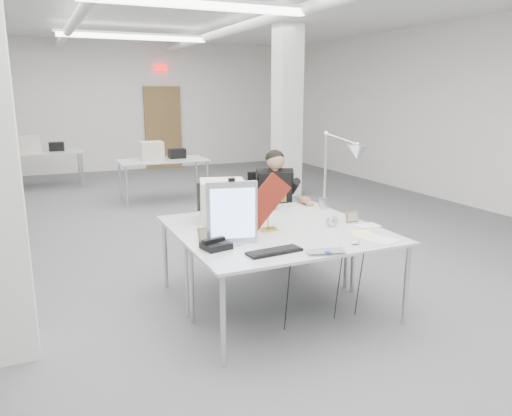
{
  "coord_description": "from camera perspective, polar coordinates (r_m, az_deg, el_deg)",
  "views": [
    {
      "loc": [
        -1.99,
        -6.02,
        1.99
      ],
      "look_at": [
        -0.18,
        -2.0,
        0.95
      ],
      "focal_mm": 35.0,
      "sensor_mm": 36.0,
      "label": 1
    }
  ],
  "objects": [
    {
      "name": "paper_stack_a",
      "position": [
        4.39,
        13.85,
        -3.47
      ],
      "size": [
        0.29,
        0.35,
        0.01
      ],
      "primitive_type": "cube",
      "rotation": [
        0.0,
        0.0,
        0.33
      ],
      "color": "white",
      "rests_on": "desk_main"
    },
    {
      "name": "seated_person",
      "position": [
        5.74,
        2.2,
        2.27
      ],
      "size": [
        0.71,
        0.79,
        1.0
      ],
      "primitive_type": null,
      "rotation": [
        0.0,
        0.0,
        -0.3
      ],
      "color": "black",
      "rests_on": "office_chair"
    },
    {
      "name": "bg_desk_a",
      "position": [
        9.36,
        -10.6,
        5.37
      ],
      "size": [
        1.6,
        0.8,
        0.02
      ],
      "primitive_type": "cube",
      "color": "silver",
      "rests_on": "room_shell"
    },
    {
      "name": "keyboard",
      "position": [
        3.92,
        2.11,
        -4.99
      ],
      "size": [
        0.46,
        0.19,
        0.02
      ],
      "primitive_type": "cube",
      "rotation": [
        0.0,
        0.0,
        0.08
      ],
      "color": "black",
      "rests_on": "desk_main"
    },
    {
      "name": "picture_frame_right",
      "position": [
        4.89,
        10.91,
        -0.98
      ],
      "size": [
        0.14,
        0.04,
        0.11
      ],
      "primitive_type": "cube",
      "rotation": [
        -0.21,
        0.0,
        -0.01
      ],
      "color": "olive",
      "rests_on": "desk_main"
    },
    {
      "name": "office_chair",
      "position": [
        5.88,
        1.95,
        -1.68
      ],
      "size": [
        0.59,
        0.59,
        0.96
      ],
      "primitive_type": null,
      "rotation": [
        0.0,
        0.0,
        -0.3
      ],
      "color": "black",
      "rests_on": "room_shell"
    },
    {
      "name": "paper_stack_b",
      "position": [
        4.51,
        12.07,
        -2.93
      ],
      "size": [
        0.26,
        0.29,
        0.01
      ],
      "primitive_type": "cube",
      "rotation": [
        0.0,
        0.0,
        -0.4
      ],
      "color": "#FFDB98",
      "rests_on": "desk_main"
    },
    {
      "name": "paper_stack_c",
      "position": [
        4.8,
        12.63,
        -1.97
      ],
      "size": [
        0.22,
        0.16,
        0.01
      ],
      "primitive_type": "cube",
      "rotation": [
        0.0,
        0.0,
        -0.05
      ],
      "color": "silver",
      "rests_on": "desk_main"
    },
    {
      "name": "mouse",
      "position": [
        4.2,
        11.31,
        -3.89
      ],
      "size": [
        0.09,
        0.07,
        0.03
      ],
      "primitive_type": "ellipsoid",
      "rotation": [
        0.0,
        0.0,
        -0.22
      ],
      "color": "silver",
      "rests_on": "desk_main"
    },
    {
      "name": "monitor",
      "position": [
        4.09,
        -2.78,
        -0.57
      ],
      "size": [
        0.42,
        0.14,
        0.52
      ],
      "primitive_type": "cube",
      "rotation": [
        0.0,
        0.0,
        -0.22
      ],
      "color": "#B6B6BB",
      "rests_on": "desk_main"
    },
    {
      "name": "desk_phone",
      "position": [
        4.03,
        -4.59,
        -4.29
      ],
      "size": [
        0.24,
        0.23,
        0.05
      ],
      "primitive_type": "cube",
      "rotation": [
        0.0,
        0.0,
        0.19
      ],
      "color": "black",
      "rests_on": "desk_main"
    },
    {
      "name": "desk_second",
      "position": [
        5.0,
        -0.04,
        -1.2
      ],
      "size": [
        1.8,
        0.9,
        0.02
      ],
      "primitive_type": "cube",
      "color": "silver",
      "rests_on": "room_shell"
    },
    {
      "name": "bankers_lamp",
      "position": [
        4.5,
        1.37,
        -0.59
      ],
      "size": [
        0.31,
        0.19,
        0.32
      ],
      "primitive_type": null,
      "rotation": [
        0.0,
        0.0,
        -0.29
      ],
      "color": "gold",
      "rests_on": "desk_main"
    },
    {
      "name": "room_shell",
      "position": [
        6.48,
        -6.16,
        10.56
      ],
      "size": [
        10.04,
        14.04,
        3.24
      ],
      "color": "#555558",
      "rests_on": "ground"
    },
    {
      "name": "laptop",
      "position": [
        3.9,
        8.2,
        -5.18
      ],
      "size": [
        0.34,
        0.26,
        0.02
      ],
      "primitive_type": "imported",
      "rotation": [
        0.0,
        0.0,
        -0.24
      ],
      "color": "#B7B7BC",
      "rests_on": "desk_main"
    },
    {
      "name": "beige_monitor",
      "position": [
        4.84,
        -3.86,
        0.85
      ],
      "size": [
        0.52,
        0.5,
        0.4
      ],
      "primitive_type": "cube",
      "rotation": [
        0.0,
        0.0,
        -0.29
      ],
      "color": "beige",
      "rests_on": "desk_second"
    },
    {
      "name": "pennant",
      "position": [
        4.15,
        0.75,
        0.38
      ],
      "size": [
        0.5,
        0.09,
        0.54
      ],
      "primitive_type": "cube",
      "rotation": [
        0.0,
        -0.87,
        -0.15
      ],
      "color": "maroon",
      "rests_on": "monitor"
    },
    {
      "name": "bg_desk_b",
      "position": [
        11.29,
        -23.3,
        5.84
      ],
      "size": [
        1.6,
        0.8,
        0.02
      ],
      "primitive_type": "cube",
      "color": "silver",
      "rests_on": "room_shell"
    },
    {
      "name": "desk_main",
      "position": [
        4.23,
        4.99,
        -3.98
      ],
      "size": [
        1.8,
        0.9,
        0.02
      ],
      "primitive_type": "cube",
      "color": "silver",
      "rests_on": "room_shell"
    },
    {
      "name": "architect_lamp",
      "position": [
        5.12,
        9.41,
        4.45
      ],
      "size": [
        0.34,
        0.76,
        0.94
      ],
      "primitive_type": null,
      "rotation": [
        0.0,
        0.0,
        -0.13
      ],
      "color": "silver",
      "rests_on": "desk_second"
    },
    {
      "name": "desk_clock",
      "position": [
        4.71,
        8.66,
        -1.49
      ],
      "size": [
        0.12,
        0.05,
        0.11
      ],
      "primitive_type": "cylinder",
      "rotation": [
        1.57,
        0.0,
        -0.17
      ],
      "color": "#A3A3A7",
      "rests_on": "desk_main"
    },
    {
      "name": "picture_frame_left",
      "position": [
        4.26,
        -5.79,
        -2.9
      ],
      "size": [
        0.15,
        0.06,
        0.11
      ],
      "primitive_type": "cube",
      "rotation": [
        -0.21,
        0.0,
        0.18
      ],
      "color": "tan",
      "rests_on": "desk_main"
    }
  ]
}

